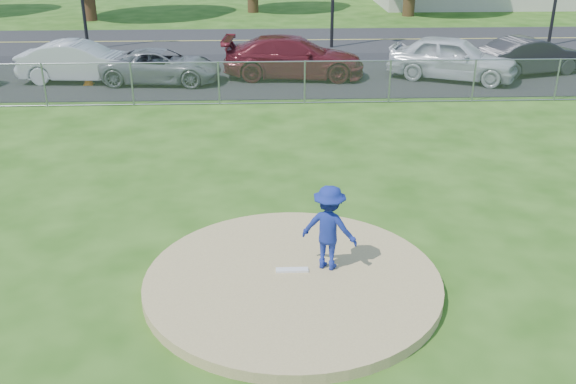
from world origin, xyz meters
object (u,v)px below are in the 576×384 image
Objects in this scene: traffic_cone at (88,76)px; parked_car_darkred at (294,57)px; parked_car_gray at (161,66)px; parked_car_charcoal at (531,56)px; parked_car_white at (81,62)px; parked_car_pearl at (453,58)px; pitcher at (329,228)px.

parked_car_darkred is at bearing 6.00° from traffic_cone.
parked_car_charcoal is at bearing -82.07° from parked_car_gray.
parked_car_charcoal is (9.86, 0.20, -0.07)m from parked_car_darkred.
parked_car_white is 14.78m from parked_car_pearl.
traffic_cone is at bearing 99.52° from parked_car_gray.
parked_car_pearl is (14.43, 0.29, 0.51)m from traffic_cone.
pitcher is 0.29× the size of parked_car_darkred.
pitcher reaches higher than parked_car_darkred.
parked_car_darkred is at bearing -78.47° from parked_car_gray.
pitcher is 15.51m from parked_car_darkred.
parked_car_gray is at bearing 76.43° from parked_car_charcoal.
traffic_cone is at bearing 100.70° from parked_car_darkred.
traffic_cone is at bearing -37.64° from pitcher.
pitcher is 2.31× the size of traffic_cone.
pitcher is at bearing -156.20° from parked_car_gray.
parked_car_white is at bearing 96.72° from parked_car_darkred.
parked_car_pearl is 3.60m from parked_car_charcoal.
parked_car_darkred is at bearing 74.50° from parked_car_charcoal.
parked_car_white is at bearing 89.14° from parked_car_gray.
parked_car_charcoal reaches higher than traffic_cone.
parked_car_white is at bearing 113.13° from parked_car_pearl.
parked_car_white reaches higher than parked_car_gray.
traffic_cone is at bearing -143.85° from parked_car_white.
parked_car_gray is at bearing -47.19° from pitcher.
traffic_cone is 0.15× the size of parked_car_gray.
pitcher reaches higher than parked_car_white.
pitcher is 0.35× the size of parked_car_gray.
parked_car_pearl reaches higher than parked_car_white.
parked_car_white is 1.02× the size of parked_car_gray.
traffic_cone is (-7.97, 14.66, -0.65)m from pitcher.
parked_car_pearl is at bearing -90.37° from parked_car_darkred.
parked_car_charcoal is (3.52, 0.77, -0.11)m from parked_car_pearl.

